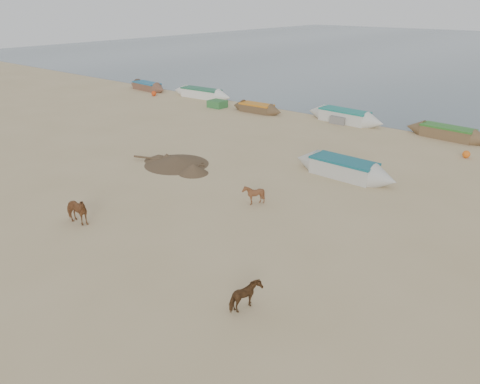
{
  "coord_description": "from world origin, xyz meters",
  "views": [
    {
      "loc": [
        11.74,
        -10.15,
        8.64
      ],
      "look_at": [
        0.0,
        4.0,
        1.0
      ],
      "focal_mm": 35.0,
      "sensor_mm": 36.0,
      "label": 1
    }
  ],
  "objects_px": {
    "cow_adult": "(76,211)",
    "calf_right": "(246,297)",
    "calf_front": "(254,194)",
    "near_canoe": "(343,168)"
  },
  "relations": [
    {
      "from": "near_canoe",
      "to": "calf_front",
      "type": "bearing_deg",
      "value": -101.81
    },
    {
      "from": "calf_right",
      "to": "near_canoe",
      "type": "xyz_separation_m",
      "value": [
        -3.23,
        12.04,
        0.01
      ]
    },
    {
      "from": "calf_right",
      "to": "cow_adult",
      "type": "bearing_deg",
      "value": 75.02
    },
    {
      "from": "calf_front",
      "to": "calf_right",
      "type": "height_order",
      "value": "calf_front"
    },
    {
      "from": "calf_right",
      "to": "near_canoe",
      "type": "height_order",
      "value": "near_canoe"
    },
    {
      "from": "calf_right",
      "to": "near_canoe",
      "type": "distance_m",
      "value": 12.47
    },
    {
      "from": "cow_adult",
      "to": "calf_right",
      "type": "bearing_deg",
      "value": -97.86
    },
    {
      "from": "cow_adult",
      "to": "calf_front",
      "type": "relative_size",
      "value": 1.49
    },
    {
      "from": "cow_adult",
      "to": "calf_right",
      "type": "xyz_separation_m",
      "value": [
        9.03,
        -0.02,
        -0.14
      ]
    },
    {
      "from": "calf_front",
      "to": "near_canoe",
      "type": "distance_m",
      "value": 5.96
    }
  ]
}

